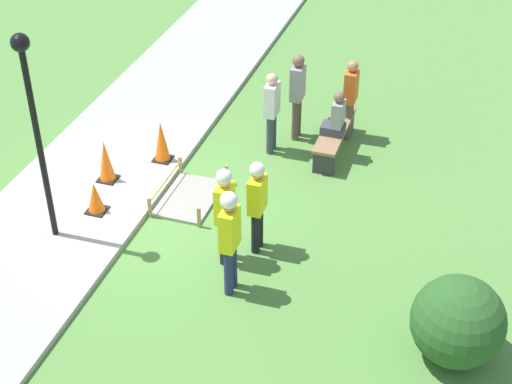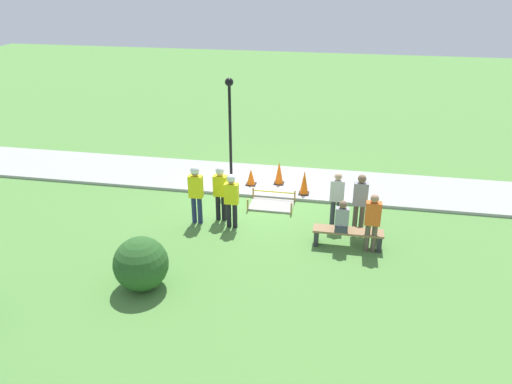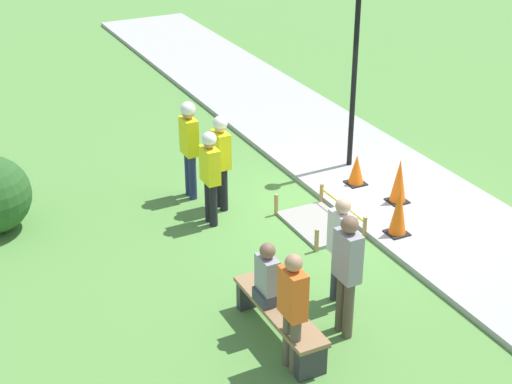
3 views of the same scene
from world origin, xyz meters
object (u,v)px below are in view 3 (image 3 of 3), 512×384
worker_supervisor (210,171)px  worker_assistant (189,141)px  traffic_cone_far_patch (399,181)px  traffic_cone_sidewalk_edge (356,170)px  bystander_in_gray_shirt (341,245)px  bystander_in_orange_shirt (293,306)px  worker_trainee (221,155)px  lamppost_near (356,45)px  park_bench (279,317)px  bystander_in_white_shirt (347,268)px  person_seated_on_bench (269,279)px  traffic_cone_near_patch (399,212)px

worker_supervisor → worker_assistant: (1.07, -0.07, 0.11)m
traffic_cone_far_patch → traffic_cone_sidewalk_edge: (0.93, 0.26, -0.12)m
traffic_cone_sidewalk_edge → bystander_in_gray_shirt: bystander_in_gray_shirt is taller
worker_supervisor → bystander_in_orange_shirt: bystander_in_orange_shirt is taller
worker_trainee → bystander_in_orange_shirt: worker_trainee is taller
traffic_cone_far_patch → lamppost_near: lamppost_near is taller
worker_supervisor → bystander_in_orange_shirt: 3.97m
traffic_cone_far_patch → bystander_in_orange_shirt: bystander_in_orange_shirt is taller
traffic_cone_sidewalk_edge → worker_assistant: size_ratio=0.32×
park_bench → bystander_in_gray_shirt: 1.35m
bystander_in_gray_shirt → traffic_cone_sidewalk_edge: bearing=-37.0°
traffic_cone_far_patch → worker_supervisor: size_ratio=0.48×
lamppost_near → bystander_in_orange_shirt: bearing=140.5°
bystander_in_gray_shirt → bystander_in_white_shirt: size_ratio=0.93×
worker_assistant → bystander_in_white_shirt: bearing=-176.6°
traffic_cone_far_patch → worker_assistant: (2.00, 3.09, 0.59)m
park_bench → bystander_in_gray_shirt: size_ratio=1.13×
person_seated_on_bench → worker_supervisor: worker_supervisor is taller
worker_assistant → lamppost_near: (-0.28, -3.19, 1.37)m
person_seated_on_bench → park_bench: bearing=-165.3°
person_seated_on_bench → worker_trainee: size_ratio=0.52×
park_bench → worker_supervisor: bearing=-8.3°
traffic_cone_sidewalk_edge → bystander_in_white_shirt: bystander_in_white_shirt is taller
worker_assistant → lamppost_near: bearing=-95.1°
park_bench → worker_trainee: (3.76, -0.87, 0.66)m
park_bench → lamppost_near: size_ratio=0.53×
person_seated_on_bench → worker_assistant: bearing=-8.3°
traffic_cone_sidewalk_edge → bystander_in_orange_shirt: 5.32m
bystander_in_gray_shirt → person_seated_on_bench: bearing=98.8°
traffic_cone_near_patch → bystander_in_orange_shirt: bystander_in_orange_shirt is taller
worker_assistant → park_bench: bearing=172.7°
person_seated_on_bench → bystander_in_white_shirt: bystander_in_white_shirt is taller
worker_trainee → bystander_in_gray_shirt: worker_trainee is taller
worker_trainee → traffic_cone_far_patch: bearing=-115.9°
traffic_cone_near_patch → worker_trainee: size_ratio=0.48×
worker_assistant → bystander_in_orange_shirt: worker_assistant is taller
traffic_cone_far_patch → worker_supervisor: bearing=73.8°
park_bench → bystander_in_white_shirt: 1.10m
park_bench → person_seated_on_bench: (0.19, 0.05, 0.49)m
lamppost_near → person_seated_on_bench: bearing=136.0°
bystander_in_white_shirt → lamppost_near: size_ratio=0.50×
traffic_cone_near_patch → worker_trainee: worker_trainee is taller
worker_supervisor → bystander_in_white_shirt: bystander_in_white_shirt is taller
bystander_in_white_shirt → park_bench: bearing=72.2°
traffic_cone_sidewalk_edge → worker_supervisor: 2.96m
traffic_cone_near_patch → traffic_cone_far_patch: traffic_cone_near_patch is taller
worker_supervisor → worker_trainee: bearing=-42.4°
person_seated_on_bench → worker_supervisor: bearing=-9.7°
worker_assistant → worker_trainee: bearing=-154.3°
bystander_in_orange_shirt → lamppost_near: 6.30m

